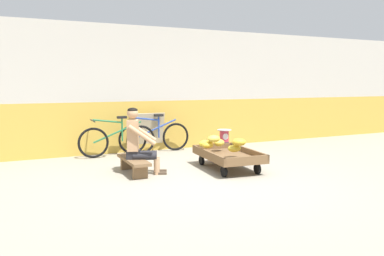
{
  "coord_description": "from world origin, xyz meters",
  "views": [
    {
      "loc": [
        -2.84,
        -5.23,
        1.56
      ],
      "look_at": [
        0.11,
        1.05,
        0.75
      ],
      "focal_mm": 36.45,
      "sensor_mm": 36.0,
      "label": 1
    }
  ],
  "objects": [
    {
      "name": "banana_pile",
      "position": [
        0.58,
        0.87,
        0.47
      ],
      "size": [
        0.6,
        1.05,
        0.25
      ],
      "color": "gold",
      "rests_on": "banana_cart"
    },
    {
      "name": "bicycle_near_left",
      "position": [
        -0.79,
        2.84,
        0.35
      ],
      "size": [
        1.66,
        0.48,
        0.86
      ],
      "color": "black",
      "rests_on": "ground"
    },
    {
      "name": "low_bench",
      "position": [
        -0.95,
        1.15,
        0.2
      ],
      "size": [
        0.31,
        1.1,
        0.27
      ],
      "color": "brown",
      "rests_on": "ground"
    },
    {
      "name": "back_wall",
      "position": [
        0.0,
        3.36,
        1.41
      ],
      "size": [
        16.0,
        0.3,
        2.82
      ],
      "color": "gold",
      "rests_on": "ground"
    },
    {
      "name": "ground_plane",
      "position": [
        0.0,
        0.0,
        0.0
      ],
      "size": [
        80.0,
        80.0,
        0.0
      ],
      "primitive_type": "plane",
      "color": "gray"
    },
    {
      "name": "sign_board",
      "position": [
        0.02,
        3.16,
        0.44
      ],
      "size": [
        0.7,
        0.22,
        0.88
      ],
      "color": "#C6B289",
      "rests_on": "ground"
    },
    {
      "name": "weighing_scale",
      "position": [
        1.18,
        1.75,
        0.45
      ],
      "size": [
        0.3,
        0.3,
        0.29
      ],
      "color": "#28282D",
      "rests_on": "plastic_crate"
    },
    {
      "name": "vendor_seated",
      "position": [
        -0.87,
        1.12,
        0.57
      ],
      "size": [
        0.74,
        0.61,
        1.14
      ],
      "color": "tan",
      "rests_on": "ground"
    },
    {
      "name": "shopping_bag",
      "position": [
        1.08,
        1.37,
        0.12
      ],
      "size": [
        0.18,
        0.12,
        0.24
      ],
      "primitive_type": "cube",
      "color": "#D13D4C",
      "rests_on": "ground"
    },
    {
      "name": "plastic_crate",
      "position": [
        1.18,
        1.75,
        0.15
      ],
      "size": [
        0.36,
        0.28,
        0.3
      ],
      "color": "red",
      "rests_on": "ground"
    },
    {
      "name": "bicycle_far_left",
      "position": [
        0.09,
        2.99,
        0.35
      ],
      "size": [
        1.66,
        0.48,
        0.86
      ],
      "color": "black",
      "rests_on": "ground"
    },
    {
      "name": "banana_cart",
      "position": [
        0.7,
        0.75,
        0.24
      ],
      "size": [
        0.96,
        1.51,
        0.36
      ],
      "color": "brown",
      "rests_on": "ground"
    }
  ]
}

